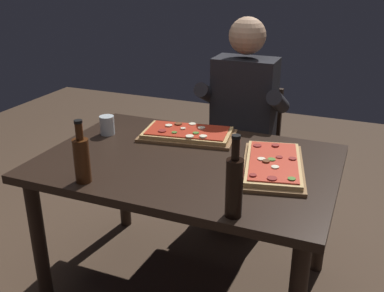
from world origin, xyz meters
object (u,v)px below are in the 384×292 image
Objects in this scene: dining_table at (188,177)px; pizza_rectangular_front at (188,134)px; pizza_rectangular_left at (273,165)px; tumbler_near_camera at (107,125)px; seated_diner at (242,115)px; wine_bottle_dark at (234,185)px; oil_bottle_amber at (82,158)px; diner_chair at (245,147)px.

dining_table is 2.60× the size of pizza_rectangular_front.
pizza_rectangular_left is 0.95m from tumbler_near_camera.
dining_table is 0.74m from seated_diner.
oil_bottle_amber is (-0.68, 0.03, -0.02)m from wine_bottle_dark.
pizza_rectangular_front is 0.56m from pizza_rectangular_left.
oil_bottle_amber is at bearing 177.85° from wine_bottle_dark.
wine_bottle_dark is (0.36, -0.41, 0.22)m from dining_table.
dining_table is at bearing -93.95° from seated_diner.
pizza_rectangular_front is 0.62× the size of diner_chair.
dining_table is at bearing 50.12° from oil_bottle_amber.
oil_bottle_amber reaches higher than dining_table.
tumbler_near_camera is at bearing -130.08° from diner_chair.
diner_chair is at bearing 49.92° from tumbler_near_camera.
wine_bottle_dark is at bearing -75.07° from seated_diner.
wine_bottle_dark is at bearing -55.31° from pizza_rectangular_front.
wine_bottle_dark is 1.07m from tumbler_near_camera.
diner_chair is (-0.31, 1.27, -0.38)m from wine_bottle_dark.
seated_diner is at bearing 104.93° from wine_bottle_dark.
seated_diner is at bearing 86.05° from dining_table.
diner_chair reaches higher than pizza_rectangular_front.
dining_table is 0.87m from diner_chair.
pizza_rectangular_front is 0.70m from oil_bottle_amber.
diner_chair is at bearing 90.00° from seated_diner.
pizza_rectangular_left is at bearing 84.53° from wine_bottle_dark.
pizza_rectangular_front is 0.84m from wine_bottle_dark.
tumbler_near_camera is (-0.54, 0.15, 0.15)m from dining_table.
seated_diner is (0.00, -0.12, 0.26)m from diner_chair.
seated_diner is at bearing -90.00° from diner_chair.
tumbler_near_camera is 0.97m from diner_chair.
diner_chair is at bearing 73.99° from pizza_rectangular_front.
oil_bottle_amber is 1.35m from diner_chair.
tumbler_near_camera is at bearing -164.01° from pizza_rectangular_front.
diner_chair is (0.38, 1.24, -0.36)m from oil_bottle_amber.
pizza_rectangular_front is at bearing 72.52° from oil_bottle_amber.
dining_table is 0.55m from oil_bottle_amber.
oil_bottle_amber is at bearing -108.47° from seated_diner.
seated_diner is (0.17, 0.46, -0.02)m from pizza_rectangular_front.
diner_chair is at bearing 103.57° from wine_bottle_dark.
diner_chair is 0.65× the size of seated_diner.
pizza_rectangular_left is 0.43× the size of seated_diner.
dining_table is at bearing 130.78° from wine_bottle_dark.
diner_chair is (-0.35, 0.81, -0.27)m from pizza_rectangular_left.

